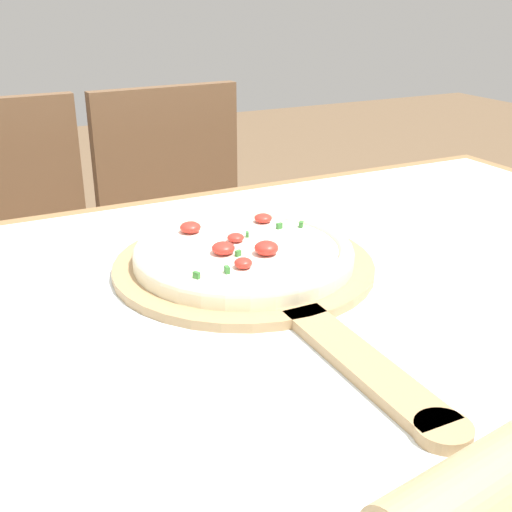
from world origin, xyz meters
TOP-DOWN VIEW (x-y plane):
  - dining_table at (0.00, 0.00)m, footprint 1.46×0.98m
  - towel_cloth at (0.00, 0.00)m, footprint 1.38×0.90m
  - pizza_peel at (0.00, 0.10)m, footprint 0.34×0.58m
  - pizza at (0.00, 0.13)m, footprint 0.29×0.29m
  - chair_left at (-0.23, 0.87)m, footprint 0.41×0.41m
  - chair_right at (0.19, 0.87)m, footprint 0.42×0.42m

SIDE VIEW (x-z plane):
  - chair_left at x=-0.23m, z-range 0.07..0.94m
  - chair_right at x=0.19m, z-range 0.07..0.94m
  - dining_table at x=0.00m, z-range 0.28..1.03m
  - towel_cloth at x=0.00m, z-range 0.75..0.75m
  - pizza_peel at x=0.00m, z-range 0.75..0.76m
  - pizza at x=0.00m, z-range 0.76..0.80m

